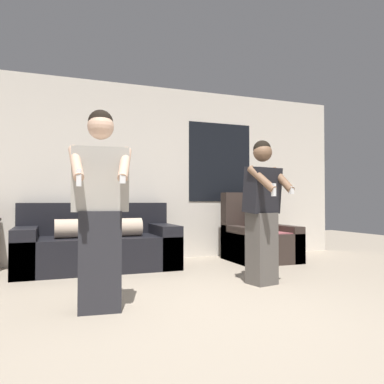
% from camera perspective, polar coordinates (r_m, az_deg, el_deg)
% --- Properties ---
extents(ground_plane, '(14.00, 14.00, 0.00)m').
position_cam_1_polar(ground_plane, '(2.96, 6.10, -19.14)').
color(ground_plane, tan).
extents(wall_back, '(6.97, 0.07, 2.70)m').
position_cam_1_polar(wall_back, '(5.84, -7.75, 3.01)').
color(wall_back, silver).
rests_on(wall_back, ground_plane).
extents(couch, '(2.06, 0.99, 0.88)m').
position_cam_1_polar(couch, '(5.22, -14.16, -7.92)').
color(couch, black).
rests_on(couch, ground_plane).
extents(armchair, '(0.92, 0.91, 1.04)m').
position_cam_1_polar(armchair, '(5.83, 10.20, -7.04)').
color(armchair, '#332823').
rests_on(armchair, ground_plane).
extents(person_left, '(0.52, 0.50, 1.66)m').
position_cam_1_polar(person_left, '(3.18, -13.82, -2.59)').
color(person_left, '#28282D').
rests_on(person_left, ground_plane).
extents(person_right, '(0.44, 0.53, 1.57)m').
position_cam_1_polar(person_right, '(4.15, 10.69, -2.78)').
color(person_right, '#56514C').
rests_on(person_right, ground_plane).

